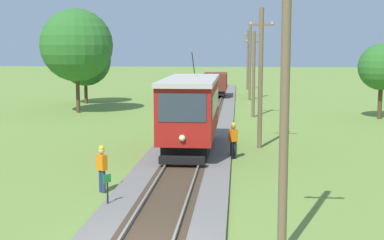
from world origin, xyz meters
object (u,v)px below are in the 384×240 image
(trackside_signal_marker, at_px, (107,189))
(second_worker, at_px, (233,139))
(utility_pole_distant, at_px, (248,59))
(tree_left_near, at_px, (85,60))
(utility_pole_near_tram, at_px, (261,77))
(tree_right_far, at_px, (382,67))
(red_tram, at_px, (191,110))
(utility_pole_foreground, at_px, (285,100))
(track_worker, at_px, (102,167))
(utility_pole_mid, at_px, (254,73))
(tree_left_far, at_px, (76,45))
(freight_car, at_px, (215,83))
(utility_pole_far, at_px, (250,62))

(trackside_signal_marker, relative_size, second_worker, 0.66)
(utility_pole_distant, bearing_deg, tree_left_near, -131.48)
(utility_pole_distant, bearing_deg, utility_pole_near_tram, -90.00)
(second_worker, height_order, tree_right_far, tree_right_far)
(red_tram, height_order, utility_pole_distant, utility_pole_distant)
(utility_pole_foreground, bearing_deg, track_worker, 139.51)
(utility_pole_mid, bearing_deg, red_tram, -104.22)
(utility_pole_distant, distance_m, tree_right_far, 28.10)
(utility_pole_mid, bearing_deg, track_worker, -105.78)
(utility_pole_foreground, height_order, utility_pole_mid, utility_pole_foreground)
(utility_pole_foreground, distance_m, tree_left_far, 32.01)
(red_tram, xyz_separation_m, freight_car, (-0.00, 28.90, -0.64))
(utility_pole_foreground, relative_size, utility_pole_distant, 1.06)
(red_tram, xyz_separation_m, track_worker, (-2.60, -7.75, -1.21))
(red_tram, xyz_separation_m, trackside_signal_marker, (-1.91, -9.68, -1.53))
(utility_pole_mid, xyz_separation_m, second_worker, (-1.38, -15.47, -2.38))
(tree_right_far, bearing_deg, red_tram, -133.18)
(trackside_signal_marker, xyz_separation_m, second_worker, (4.10, 8.30, 0.32))
(tree_left_near, distance_m, tree_left_far, 7.29)
(utility_pole_near_tram, relative_size, second_worker, 4.15)
(utility_pole_foreground, height_order, track_worker, utility_pole_foreground)
(tree_left_near, relative_size, tree_left_far, 0.78)
(freight_car, bearing_deg, second_worker, -85.86)
(freight_car, relative_size, utility_pole_near_tram, 0.70)
(utility_pole_far, bearing_deg, utility_pole_foreground, -90.00)
(utility_pole_mid, bearing_deg, tree_left_far, 173.94)
(utility_pole_foreground, distance_m, tree_right_far, 28.50)
(tree_left_near, bearing_deg, utility_pole_mid, -28.59)
(red_tram, bearing_deg, tree_left_far, 124.43)
(utility_pole_near_tram, height_order, utility_pole_distant, utility_pole_distant)
(utility_pole_near_tram, bearing_deg, utility_pole_mid, 90.00)
(tree_left_near, height_order, tree_right_far, tree_left_near)
(tree_left_far, bearing_deg, utility_pole_near_tram, -44.51)
(utility_pole_far, distance_m, second_worker, 28.64)
(utility_pole_mid, relative_size, utility_pole_far, 0.88)
(tree_left_far, bearing_deg, utility_pole_mid, -6.06)
(freight_car, bearing_deg, tree_left_near, -152.57)
(utility_pole_mid, height_order, tree_right_far, utility_pole_mid)
(utility_pole_far, bearing_deg, tree_right_far, -54.43)
(utility_pole_foreground, bearing_deg, second_worker, 96.76)
(utility_pole_far, xyz_separation_m, tree_right_far, (9.45, -13.22, 0.07))
(second_worker, distance_m, tree_left_far, 21.79)
(red_tram, distance_m, utility_pole_foreground, 13.63)
(freight_car, bearing_deg, utility_pole_distant, 72.66)
(utility_pole_mid, xyz_separation_m, track_worker, (-6.17, -21.84, -2.38))
(freight_car, relative_size, utility_pole_distant, 0.70)
(tree_left_near, bearing_deg, utility_pole_distant, 48.52)
(utility_pole_foreground, height_order, trackside_signal_marker, utility_pole_foreground)
(utility_pole_far, relative_size, trackside_signal_marker, 6.31)
(utility_pole_distant, bearing_deg, track_worker, -97.31)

